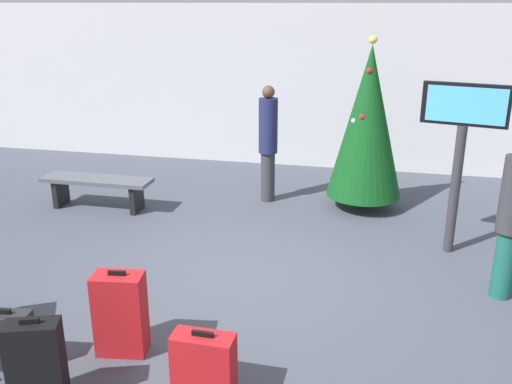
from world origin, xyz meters
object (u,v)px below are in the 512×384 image
at_px(holiday_tree, 368,122).
at_px(suitcase_6, 36,364).
at_px(flight_info_kiosk, 462,136).
at_px(suitcase_1, 204,365).
at_px(waiting_bench, 97,185).
at_px(traveller_1, 512,216).
at_px(suitcase_2, 6,340).
at_px(traveller_0, 268,141).
at_px(suitcase_7, 120,314).

bearing_deg(holiday_tree, suitcase_6, -114.34).
distance_m(flight_info_kiosk, suitcase_1, 4.09).
height_order(waiting_bench, traveller_1, traveller_1).
distance_m(holiday_tree, suitcase_6, 5.56).
xyz_separation_m(waiting_bench, suitcase_1, (2.84, -3.68, -0.10)).
distance_m(suitcase_1, suitcase_2, 1.75).
distance_m(traveller_0, suitcase_6, 5.08).
bearing_deg(suitcase_6, traveller_1, 34.05).
bearing_deg(suitcase_1, waiting_bench, 127.66).
bearing_deg(flight_info_kiosk, traveller_0, 152.46).
bearing_deg(suitcase_7, suitcase_6, -112.41).
xyz_separation_m(waiting_bench, suitcase_7, (1.96, -3.29, 0.01)).
bearing_deg(suitcase_6, flight_info_kiosk, 47.12).
height_order(holiday_tree, suitcase_2, holiday_tree).
xyz_separation_m(traveller_0, suitcase_1, (0.42, -4.60, -0.69)).
xyz_separation_m(flight_info_kiosk, traveller_0, (-2.59, 1.35, -0.52)).
distance_m(flight_info_kiosk, traveller_0, 2.96).
bearing_deg(flight_info_kiosk, suitcase_6, -132.88).
bearing_deg(traveller_1, flight_info_kiosk, 111.65).
relative_size(traveller_0, suitcase_1, 3.12).
distance_m(suitcase_1, suitcase_7, 0.98).
xyz_separation_m(flight_info_kiosk, traveller_1, (0.42, -1.07, -0.56)).
bearing_deg(suitcase_7, suitcase_1, -24.01).
relative_size(suitcase_2, suitcase_6, 0.73).
height_order(waiting_bench, suitcase_6, suitcase_6).
height_order(traveller_1, suitcase_1, traveller_1).
xyz_separation_m(waiting_bench, traveller_0, (2.42, 0.92, 0.60)).
bearing_deg(suitcase_1, traveller_1, 40.09).
height_order(traveller_0, suitcase_1, traveller_0).
xyz_separation_m(traveller_1, suitcase_2, (-4.34, -2.19, -0.66)).
height_order(waiting_bench, traveller_0, traveller_0).
xyz_separation_m(traveller_0, suitcase_2, (-1.33, -4.61, -0.71)).
bearing_deg(suitcase_1, suitcase_6, -162.28).
distance_m(holiday_tree, suitcase_1, 4.83).
relative_size(waiting_bench, suitcase_7, 2.09).
height_order(waiting_bench, suitcase_2, suitcase_2).
distance_m(suitcase_6, suitcase_7, 0.84).
bearing_deg(suitcase_2, suitcase_7, 25.32).
height_order(flight_info_kiosk, traveller_0, flight_info_kiosk).
relative_size(traveller_1, suitcase_7, 2.15).
xyz_separation_m(flight_info_kiosk, suitcase_1, (-2.17, -3.25, -1.21)).
relative_size(suitcase_1, suitcase_2, 1.05).
xyz_separation_m(waiting_bench, suitcase_2, (1.09, -3.70, -0.11)).
height_order(waiting_bench, suitcase_7, suitcase_7).
xyz_separation_m(traveller_1, suitcase_1, (-2.59, -2.18, -0.65)).
bearing_deg(holiday_tree, suitcase_2, -121.21).
relative_size(holiday_tree, traveller_0, 1.41).
height_order(holiday_tree, suitcase_6, holiday_tree).
xyz_separation_m(waiting_bench, traveller_1, (5.43, -1.50, 0.55)).
relative_size(waiting_bench, suitcase_6, 2.19).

